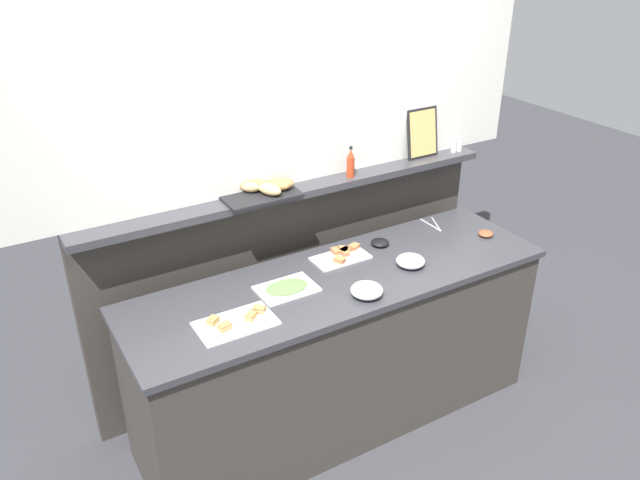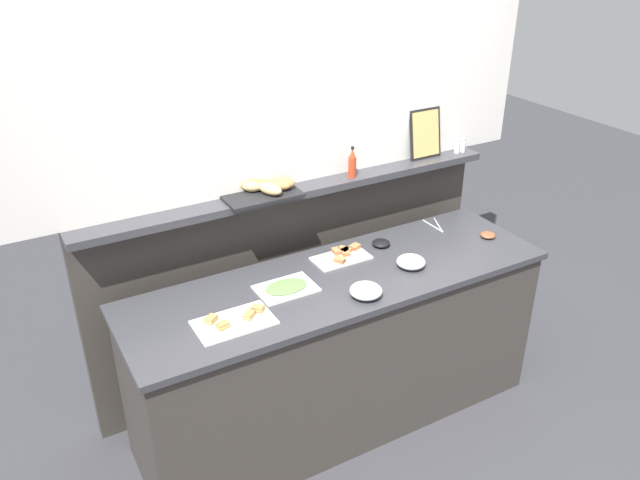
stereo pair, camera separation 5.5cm
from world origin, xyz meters
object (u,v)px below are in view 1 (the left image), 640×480
object	(u,v)px
salt_shaker	(454,145)
bread_basket	(262,188)
cold_cuts_platter	(287,288)
condiment_bowl_cream	(486,234)
pepper_shaker	(459,144)
glass_bowl_medium	(410,261)
hot_sauce_bottle	(351,164)
sandwich_platter_front	(236,322)
condiment_bowl_teal	(380,243)
glass_bowl_large	(367,291)
sandwich_platter_side	(342,255)
serving_tongs	(434,225)
framed_picture	(422,133)

from	to	relation	value
salt_shaker	bread_basket	size ratio (longest dim) A/B	0.21
cold_cuts_platter	salt_shaker	xyz separation A→B (m)	(1.39, 0.41, 0.37)
condiment_bowl_cream	pepper_shaker	world-z (taller)	pepper_shaker
glass_bowl_medium	hot_sauce_bottle	size ratio (longest dim) A/B	0.86
sandwich_platter_front	glass_bowl_medium	distance (m)	1.00
sandwich_platter_front	salt_shaker	xyz separation A→B (m)	(1.72, 0.55, 0.37)
glass_bowl_medium	salt_shaker	world-z (taller)	salt_shaker
sandwich_platter_front	condiment_bowl_teal	world-z (taller)	sandwich_platter_front
glass_bowl_medium	pepper_shaker	size ratio (longest dim) A/B	1.75
sandwich_platter_front	glass_bowl_medium	xyz separation A→B (m)	(1.00, 0.02, 0.02)
glass_bowl_large	condiment_bowl_teal	bearing A→B (deg)	47.67
sandwich_platter_front	glass_bowl_large	size ratio (longest dim) A/B	2.24
sandwich_platter_side	sandwich_platter_front	world-z (taller)	same
sandwich_platter_side	glass_bowl_large	size ratio (longest dim) A/B	1.91
condiment_bowl_cream	bread_basket	size ratio (longest dim) A/B	0.21
serving_tongs	sandwich_platter_side	bearing A→B (deg)	-175.92
sandwich_platter_front	framed_picture	xyz separation A→B (m)	(1.50, 0.59, 0.47)
cold_cuts_platter	hot_sauce_bottle	xyz separation A→B (m)	(0.62, 0.39, 0.40)
condiment_bowl_cream	hot_sauce_bottle	world-z (taller)	hot_sauce_bottle
condiment_bowl_teal	glass_bowl_large	bearing A→B (deg)	-132.33
sandwich_platter_side	condiment_bowl_teal	world-z (taller)	sandwich_platter_side
glass_bowl_large	framed_picture	size ratio (longest dim) A/B	0.54
sandwich_platter_front	cold_cuts_platter	size ratio (longest dim) A/B	1.24
cold_cuts_platter	glass_bowl_medium	world-z (taller)	glass_bowl_medium
glass_bowl_medium	pepper_shaker	xyz separation A→B (m)	(0.76, 0.53, 0.35)
cold_cuts_platter	pepper_shaker	bearing A→B (deg)	15.93
pepper_shaker	framed_picture	xyz separation A→B (m)	(-0.27, 0.04, 0.10)
sandwich_platter_side	cold_cuts_platter	world-z (taller)	sandwich_platter_side
glass_bowl_medium	pepper_shaker	world-z (taller)	pepper_shaker
sandwich_platter_side	condiment_bowl_cream	distance (m)	0.87
cold_cuts_platter	framed_picture	world-z (taller)	framed_picture
serving_tongs	pepper_shaker	xyz separation A→B (m)	(0.35, 0.22, 0.37)
hot_sauce_bottle	framed_picture	xyz separation A→B (m)	(0.54, 0.06, 0.07)
framed_picture	glass_bowl_large	bearing A→B (deg)	-140.99
hot_sauce_bottle	pepper_shaker	bearing A→B (deg)	1.21
condiment_bowl_teal	salt_shaker	xyz separation A→B (m)	(0.72, 0.26, 0.36)
pepper_shaker	framed_picture	bearing A→B (deg)	171.83
condiment_bowl_cream	pepper_shaker	distance (m)	0.62
sandwich_platter_side	condiment_bowl_cream	xyz separation A→B (m)	(0.84, -0.21, 0.00)
condiment_bowl_cream	pepper_shaker	size ratio (longest dim) A/B	0.99
condiment_bowl_cream	bread_basket	distance (m)	1.31
framed_picture	salt_shaker	bearing A→B (deg)	-9.74
serving_tongs	hot_sauce_bottle	size ratio (longest dim) A/B	1.06
cold_cuts_platter	sandwich_platter_side	bearing A→B (deg)	18.81
glass_bowl_medium	condiment_bowl_cream	size ratio (longest dim) A/B	1.77
condiment_bowl_teal	hot_sauce_bottle	distance (m)	0.47
glass_bowl_medium	condiment_bowl_cream	distance (m)	0.59
bread_basket	glass_bowl_medium	bearing A→B (deg)	-43.18
cold_cuts_platter	condiment_bowl_cream	xyz separation A→B (m)	(1.25, -0.07, 0.01)
cold_cuts_platter	condiment_bowl_teal	xyz separation A→B (m)	(0.67, 0.15, 0.01)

